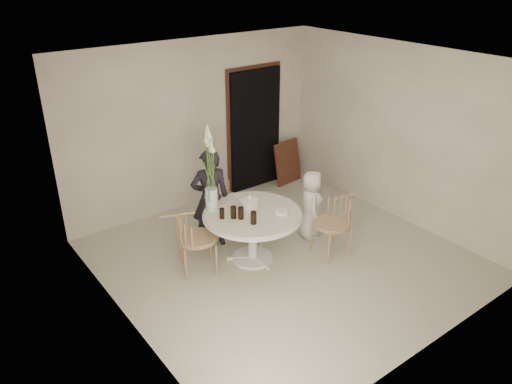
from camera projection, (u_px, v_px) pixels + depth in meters
ground at (284, 258)px, 6.92m from camera, size 4.50×4.50×0.00m
room_shell at (287, 149)px, 6.22m from camera, size 4.50×4.50×4.50m
doorway at (255, 130)px, 8.67m from camera, size 1.00×0.10×2.10m
door_trim at (254, 126)px, 8.67m from camera, size 1.12×0.03×2.22m
table at (252, 220)px, 6.65m from camera, size 1.33×1.33×0.73m
picture_frame at (288, 162)px, 9.09m from camera, size 0.60×0.25×0.77m
chair_far at (216, 196)px, 7.41m from camera, size 0.51×0.54×0.88m
chair_right at (339, 216)px, 6.87m from camera, size 0.54×0.51×0.86m
chair_left at (188, 233)px, 6.42m from camera, size 0.63×0.60×0.88m
girl at (210, 199)px, 6.95m from camera, size 0.63×0.51×1.47m
boy at (311, 205)px, 7.26m from camera, size 0.55×0.61×1.04m
birthday_cake at (249, 204)px, 6.68m from camera, size 0.25×0.25×0.17m
cola_tumbler_a at (233, 212)px, 6.42m from camera, size 0.08×0.08×0.16m
cola_tumbler_b at (254, 218)px, 6.29m from camera, size 0.08×0.08×0.17m
cola_tumbler_c at (222, 213)px, 6.42m from camera, size 0.08×0.08×0.14m
cola_tumbler_d at (241, 213)px, 6.40m from camera, size 0.08×0.08×0.16m
plate_stack at (281, 212)px, 6.56m from camera, size 0.20×0.20×0.05m
flower_vase at (211, 175)px, 6.46m from camera, size 0.16×0.16×1.21m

